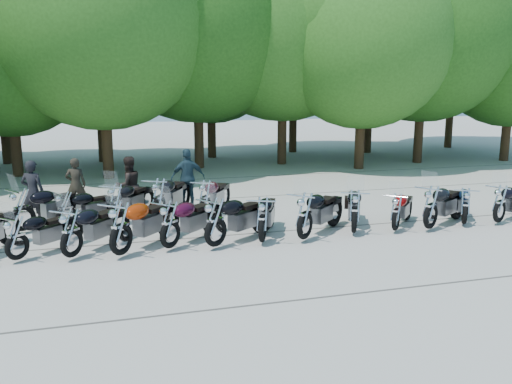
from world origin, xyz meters
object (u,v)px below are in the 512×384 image
object	(u,v)px
motorcycle_3	(121,227)
motorcycle_10	(431,206)
rider_0	(33,192)
motorcycle_8	(355,210)
motorcycle_6	(263,218)
motorcycle_9	(396,211)
rider_3	(76,185)
motorcycle_16	(159,198)
motorcycle_1	(16,236)
rider_2	(188,178)
motorcycle_5	(215,221)
motorcycle_17	(205,198)
motorcycle_14	(66,208)
rider_1	(129,186)
motorcycle_4	(170,223)
motorcycle_13	(22,208)
motorcycle_12	(500,202)
motorcycle_7	(305,214)
motorcycle_11	(465,205)
motorcycle_15	(116,202)
motorcycle_2	(71,231)

from	to	relation	value
motorcycle_3	motorcycle_10	size ratio (longest dim) A/B	1.05
motorcycle_10	rider_0	size ratio (longest dim) A/B	1.36
motorcycle_8	motorcycle_6	bearing A→B (deg)	28.88
motorcycle_9	rider_3	xyz separation A→B (m)	(-8.14, 4.86, 0.24)
motorcycle_6	motorcycle_16	size ratio (longest dim) A/B	0.93
motorcycle_3	rider_3	bearing A→B (deg)	-36.03
motorcycle_1	rider_2	world-z (taller)	rider_2
motorcycle_5	motorcycle_17	distance (m)	2.85
motorcycle_14	motorcycle_16	distance (m)	2.47
rider_1	motorcycle_10	bearing A→B (deg)	128.28
motorcycle_4	motorcycle_16	distance (m)	2.73
motorcycle_4	motorcycle_13	xyz separation A→B (m)	(-3.50, 2.55, 0.00)
motorcycle_1	motorcycle_6	distance (m)	5.52
motorcycle_5	motorcycle_16	world-z (taller)	motorcycle_16
motorcycle_6	motorcycle_10	size ratio (longest dim) A/B	0.96
motorcycle_10	rider_3	size ratio (longest dim) A/B	1.48
motorcycle_17	motorcycle_3	bearing A→B (deg)	81.66
motorcycle_14	motorcycle_10	bearing A→B (deg)	-135.36
motorcycle_5	motorcycle_13	bearing A→B (deg)	24.07
rider_2	motorcycle_14	bearing A→B (deg)	25.29
motorcycle_12	motorcycle_14	size ratio (longest dim) A/B	1.08
motorcycle_16	rider_2	world-z (taller)	rider_2
motorcycle_14	motorcycle_17	bearing A→B (deg)	-118.41
rider_1	motorcycle_8	bearing A→B (deg)	121.21
motorcycle_3	motorcycle_17	distance (m)	3.79
motorcycle_10	rider_1	bearing A→B (deg)	29.94
motorcycle_12	motorcycle_17	xyz separation A→B (m)	(-7.72, 2.74, 0.02)
motorcycle_6	motorcycle_8	size ratio (longest dim) A/B	0.99
motorcycle_7	motorcycle_11	size ratio (longest dim) A/B	1.16
motorcycle_4	rider_0	size ratio (longest dim) A/B	1.32
motorcycle_3	motorcycle_15	distance (m)	2.95
motorcycle_3	motorcycle_13	distance (m)	3.67
motorcycle_8	motorcycle_11	bearing A→B (deg)	-154.96
motorcycle_8	motorcycle_15	xyz separation A→B (m)	(-5.85, 2.66, -0.01)
rider_0	motorcycle_8	bearing A→B (deg)	179.08
motorcycle_16	rider_2	size ratio (longest dim) A/B	1.35
motorcycle_9	motorcycle_12	xyz separation A→B (m)	(3.17, -0.05, 0.04)
motorcycle_1	rider_1	xyz separation A→B (m)	(2.57, 3.86, 0.29)
motorcycle_5	rider_2	xyz separation A→B (m)	(0.07, 4.64, 0.23)
motorcycle_9	rider_0	bearing A→B (deg)	21.07
motorcycle_4	rider_2	bearing A→B (deg)	-57.90
motorcycle_4	motorcycle_15	world-z (taller)	motorcycle_4
rider_1	rider_3	xyz separation A→B (m)	(-1.53, 0.91, -0.05)
motorcycle_2	rider_0	xyz separation A→B (m)	(-1.16, 3.65, 0.24)
motorcycle_2	motorcycle_4	xyz separation A→B (m)	(2.17, 0.09, 0.01)
rider_1	rider_3	size ratio (longest dim) A/B	1.06
motorcycle_6	rider_3	xyz separation A→B (m)	(-4.47, 4.94, 0.16)
motorcycle_4	rider_3	bearing A→B (deg)	-18.83
motorcycle_1	motorcycle_16	size ratio (longest dim) A/B	0.83
motorcycle_3	rider_0	distance (m)	4.41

